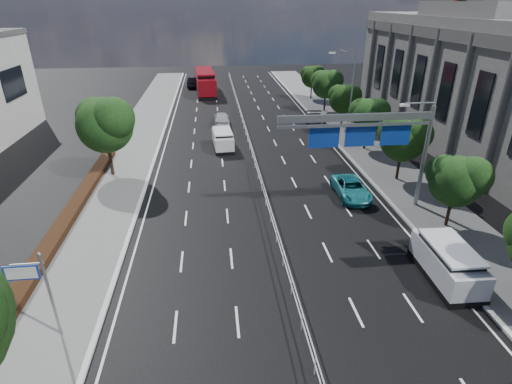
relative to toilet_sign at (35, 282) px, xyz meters
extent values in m
plane|color=black|center=(10.95, 0.00, -2.94)|extent=(160.00, 160.00, 0.00)
cube|color=slate|center=(-0.55, 0.00, -2.87)|extent=(5.00, 140.00, 0.14)
cube|color=silver|center=(1.95, 0.00, -2.87)|extent=(0.25, 140.00, 0.15)
cube|color=silver|center=(19.95, 0.00, -2.87)|extent=(0.25, 140.00, 0.15)
cube|color=silver|center=(10.95, 22.50, -1.94)|extent=(0.05, 85.00, 0.05)
cube|color=silver|center=(10.95, 22.50, -2.39)|extent=(0.05, 85.00, 0.05)
cube|color=black|center=(-2.35, 5.00, -2.58)|extent=(1.00, 36.00, 0.44)
cylinder|color=gray|center=(0.45, 0.00, -0.84)|extent=(0.12, 0.12, 4.20)
sphere|color=gray|center=(0.45, 0.00, 1.31)|extent=(0.18, 0.18, 0.18)
cylinder|color=gray|center=(-0.10, 0.00, 0.91)|extent=(1.30, 0.07, 0.07)
cube|color=navy|center=(-0.40, 0.00, 0.51)|extent=(1.35, 0.06, 0.68)
cube|color=white|center=(-0.40, 0.04, 0.51)|extent=(1.20, 0.01, 0.54)
cube|color=white|center=(-0.40, -0.04, 0.51)|extent=(1.20, 0.01, 0.54)
cylinder|color=gray|center=(21.55, 10.00, 0.66)|extent=(0.28, 0.28, 7.20)
cube|color=gray|center=(16.55, 10.00, 3.66)|extent=(10.20, 0.25, 0.45)
cube|color=gray|center=(16.55, 10.00, 3.16)|extent=(10.20, 0.18, 0.18)
cylinder|color=gray|center=(20.55, 10.00, 4.46)|extent=(2.00, 0.10, 0.10)
cube|color=silver|center=(19.55, 10.00, 4.36)|extent=(0.60, 0.25, 0.15)
cube|color=navy|center=(19.35, 10.18, 2.36)|extent=(2.00, 0.08, 1.40)
cube|color=white|center=(19.35, 10.23, 2.36)|extent=(1.80, 0.02, 1.20)
cube|color=navy|center=(16.95, 10.18, 2.36)|extent=(2.00, 0.08, 1.40)
cube|color=white|center=(16.95, 10.23, 2.36)|extent=(1.80, 0.02, 1.20)
cube|color=navy|center=(14.55, 10.18, 2.36)|extent=(2.00, 0.08, 1.40)
cube|color=white|center=(14.55, 10.23, 2.36)|extent=(1.80, 0.02, 1.20)
cylinder|color=gray|center=(21.75, 26.00, 1.56)|extent=(0.16, 0.16, 9.00)
cylinder|color=gray|center=(20.55, 26.00, 5.86)|extent=(0.10, 2.40, 0.10)
cube|color=silver|center=(19.35, 26.00, 5.71)|extent=(0.60, 0.25, 0.15)
cube|color=slate|center=(34.95, 22.00, 3.06)|extent=(14.00, 36.00, 12.00)
cube|color=#4C4947|center=(27.85, 22.00, 7.66)|extent=(0.40, 36.00, 1.00)
cylinder|color=black|center=(-1.05, 18.00, -1.19)|extent=(0.28, 0.28, 3.50)
sphere|color=#113612|center=(-1.05, 18.00, 1.40)|extent=(4.40, 4.40, 4.40)
sphere|color=#113612|center=(-0.17, 17.34, 2.10)|extent=(3.30, 3.30, 3.30)
sphere|color=#113612|center=(-1.82, 18.66, 1.96)|extent=(3.08, 3.08, 3.08)
cylinder|color=black|center=(22.15, 7.00, -1.64)|extent=(0.21, 0.21, 2.60)
sphere|color=#113612|center=(22.15, 7.00, 0.28)|extent=(3.20, 3.20, 3.20)
sphere|color=#113612|center=(22.79, 6.52, 0.80)|extent=(2.40, 2.40, 2.40)
sphere|color=#113612|center=(21.59, 7.48, 0.70)|extent=(2.24, 2.24, 2.24)
cylinder|color=black|center=(22.15, 14.50, -1.54)|extent=(0.22, 0.22, 2.80)
sphere|color=black|center=(22.15, 14.50, 0.53)|extent=(3.50, 3.50, 3.50)
sphere|color=black|center=(22.85, 13.97, 1.09)|extent=(2.62, 2.62, 2.62)
sphere|color=black|center=(21.54, 15.03, 0.98)|extent=(2.45, 2.45, 2.45)
cylinder|color=black|center=(22.15, 22.00, -1.59)|extent=(0.22, 0.22, 2.70)
sphere|color=#113612|center=(22.15, 22.00, 0.40)|extent=(3.30, 3.30, 3.30)
sphere|color=#113612|center=(22.81, 21.50, 0.94)|extent=(2.48, 2.48, 2.47)
sphere|color=#113612|center=(21.58, 22.50, 0.84)|extent=(2.31, 2.31, 2.31)
cylinder|color=black|center=(22.15, 29.50, -1.62)|extent=(0.21, 0.21, 2.65)
sphere|color=black|center=(22.15, 29.50, 0.34)|extent=(3.20, 3.20, 3.20)
sphere|color=black|center=(22.79, 29.02, 0.87)|extent=(2.40, 2.40, 2.40)
sphere|color=black|center=(21.59, 29.98, 0.77)|extent=(2.24, 2.24, 2.24)
cylinder|color=black|center=(22.15, 37.00, -1.52)|extent=(0.23, 0.23, 2.85)
sphere|color=#113612|center=(22.15, 37.00, 0.59)|extent=(3.60, 3.60, 3.60)
sphere|color=#113612|center=(22.87, 36.46, 1.16)|extent=(2.70, 2.70, 2.70)
sphere|color=#113612|center=(21.52, 37.54, 1.05)|extent=(2.52, 2.52, 2.52)
cylinder|color=black|center=(22.15, 44.50, -1.64)|extent=(0.21, 0.21, 2.60)
sphere|color=black|center=(22.15, 44.50, 0.28)|extent=(3.10, 3.10, 3.10)
sphere|color=black|center=(22.77, 44.03, 0.80)|extent=(2.32, 2.33, 2.32)
sphere|color=black|center=(21.61, 44.97, 0.70)|extent=(2.17, 2.17, 2.17)
cube|color=black|center=(8.36, 23.91, -2.79)|extent=(2.12, 4.33, 0.30)
cube|color=white|center=(8.36, 23.91, -2.07)|extent=(2.08, 4.25, 1.24)
cube|color=black|center=(8.36, 23.91, -1.44)|extent=(1.85, 3.08, 0.55)
cube|color=white|center=(8.36, 23.91, -1.17)|extent=(1.94, 3.34, 0.11)
cylinder|color=black|center=(7.71, 22.50, -2.63)|extent=(0.31, 0.64, 0.62)
cylinder|color=black|center=(9.20, 22.61, -2.63)|extent=(0.31, 0.64, 0.62)
cylinder|color=black|center=(7.51, 25.22, -2.63)|extent=(0.31, 0.64, 0.62)
cylinder|color=black|center=(9.01, 25.33, -2.63)|extent=(0.31, 0.64, 0.62)
cube|color=black|center=(6.56, 50.93, -2.77)|extent=(3.49, 11.75, 0.35)
cube|color=maroon|center=(6.56, 50.93, -1.28)|extent=(3.42, 11.52, 2.36)
cube|color=black|center=(6.56, 50.93, -0.10)|extent=(3.01, 8.33, 1.04)
cube|color=maroon|center=(6.56, 50.93, 0.42)|extent=(3.16, 9.02, 0.21)
cylinder|color=black|center=(5.66, 47.12, -2.59)|extent=(0.35, 0.73, 0.71)
cylinder|color=black|center=(7.93, 47.26, -2.59)|extent=(0.35, 0.73, 0.71)
cylinder|color=black|center=(5.19, 54.61, -2.59)|extent=(0.35, 0.73, 0.71)
cylinder|color=black|center=(7.46, 54.75, -2.59)|extent=(0.35, 0.73, 0.71)
imported|color=silver|center=(8.51, 32.40, -2.19)|extent=(1.78, 4.42, 1.50)
imported|color=black|center=(4.57, 56.08, -2.14)|extent=(2.14, 5.03, 1.61)
cube|color=black|center=(19.25, 2.00, -2.78)|extent=(2.17, 4.81, 0.32)
cube|color=silver|center=(19.25, 2.00, -2.00)|extent=(2.13, 4.72, 1.34)
cube|color=black|center=(19.25, 2.00, -1.33)|extent=(1.93, 3.41, 0.59)
cube|color=silver|center=(19.25, 2.00, -1.03)|extent=(2.01, 3.69, 0.12)
cylinder|color=black|center=(18.37, 0.49, -2.61)|extent=(0.31, 0.68, 0.67)
cylinder|color=black|center=(20.03, 0.44, -2.61)|extent=(0.31, 0.68, 0.67)
cylinder|color=black|center=(18.48, 3.56, -2.61)|extent=(0.31, 0.68, 0.67)
cylinder|color=black|center=(20.13, 3.51, -2.61)|extent=(0.31, 0.68, 0.67)
imported|color=#1D7A82|center=(17.45, 12.00, -2.30)|extent=(2.21, 4.70, 1.30)
imported|color=black|center=(19.25, 29.56, -2.19)|extent=(2.58, 5.39, 1.52)
imported|color=gray|center=(24.35, 9.72, -1.88)|extent=(0.79, 0.66, 1.84)
imported|color=gray|center=(24.35, 11.45, -1.87)|extent=(1.14, 1.13, 1.86)
camera|label=1|loc=(7.48, -13.88, 10.28)|focal=28.00mm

